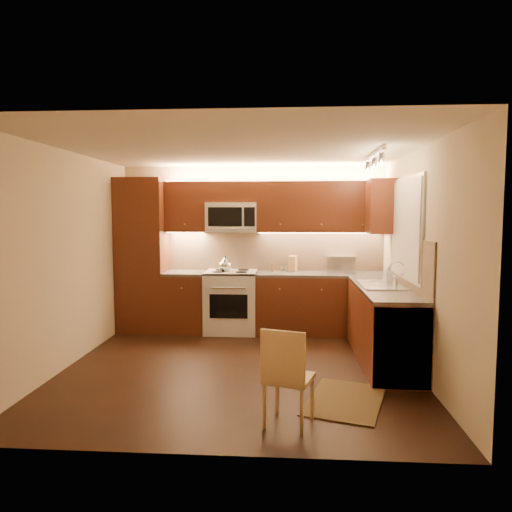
# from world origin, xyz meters

# --- Properties ---
(floor) EXTENTS (4.00, 4.00, 0.01)m
(floor) POSITION_xyz_m (0.00, 0.00, 0.00)
(floor) COLOR black
(floor) RESTS_ON ground
(ceiling) EXTENTS (4.00, 4.00, 0.01)m
(ceiling) POSITION_xyz_m (0.00, 0.00, 2.50)
(ceiling) COLOR beige
(ceiling) RESTS_ON ground
(wall_back) EXTENTS (4.00, 0.01, 2.50)m
(wall_back) POSITION_xyz_m (0.00, 2.00, 1.25)
(wall_back) COLOR #C4B18F
(wall_back) RESTS_ON ground
(wall_front) EXTENTS (4.00, 0.01, 2.50)m
(wall_front) POSITION_xyz_m (0.00, -2.00, 1.25)
(wall_front) COLOR #C4B18F
(wall_front) RESTS_ON ground
(wall_left) EXTENTS (0.01, 4.00, 2.50)m
(wall_left) POSITION_xyz_m (-2.00, 0.00, 1.25)
(wall_left) COLOR #C4B18F
(wall_left) RESTS_ON ground
(wall_right) EXTENTS (0.01, 4.00, 2.50)m
(wall_right) POSITION_xyz_m (2.00, 0.00, 1.25)
(wall_right) COLOR #C4B18F
(wall_right) RESTS_ON ground
(pantry) EXTENTS (0.70, 0.60, 2.30)m
(pantry) POSITION_xyz_m (-1.65, 1.70, 1.15)
(pantry) COLOR #491C0F
(pantry) RESTS_ON floor
(base_cab_back_left) EXTENTS (0.62, 0.60, 0.86)m
(base_cab_back_left) POSITION_xyz_m (-0.99, 1.70, 0.43)
(base_cab_back_left) COLOR #491C0F
(base_cab_back_left) RESTS_ON floor
(counter_back_left) EXTENTS (0.62, 0.60, 0.04)m
(counter_back_left) POSITION_xyz_m (-0.99, 1.70, 0.88)
(counter_back_left) COLOR #3D3A37
(counter_back_left) RESTS_ON base_cab_back_left
(base_cab_back_right) EXTENTS (1.92, 0.60, 0.86)m
(base_cab_back_right) POSITION_xyz_m (1.04, 1.70, 0.43)
(base_cab_back_right) COLOR #491C0F
(base_cab_back_right) RESTS_ON floor
(counter_back_right) EXTENTS (1.92, 0.60, 0.04)m
(counter_back_right) POSITION_xyz_m (1.04, 1.70, 0.88)
(counter_back_right) COLOR #3D3A37
(counter_back_right) RESTS_ON base_cab_back_right
(base_cab_right) EXTENTS (0.60, 2.00, 0.86)m
(base_cab_right) POSITION_xyz_m (1.70, 0.40, 0.43)
(base_cab_right) COLOR #491C0F
(base_cab_right) RESTS_ON floor
(counter_right) EXTENTS (0.60, 2.00, 0.04)m
(counter_right) POSITION_xyz_m (1.70, 0.40, 0.88)
(counter_right) COLOR #3D3A37
(counter_right) RESTS_ON base_cab_right
(dishwasher) EXTENTS (0.58, 0.60, 0.84)m
(dishwasher) POSITION_xyz_m (1.70, -0.30, 0.43)
(dishwasher) COLOR silver
(dishwasher) RESTS_ON floor
(backsplash_back) EXTENTS (3.30, 0.02, 0.60)m
(backsplash_back) POSITION_xyz_m (0.35, 1.99, 1.20)
(backsplash_back) COLOR tan
(backsplash_back) RESTS_ON wall_back
(backsplash_right) EXTENTS (0.02, 2.00, 0.60)m
(backsplash_right) POSITION_xyz_m (1.99, 0.40, 1.20)
(backsplash_right) COLOR tan
(backsplash_right) RESTS_ON wall_right
(upper_cab_back_left) EXTENTS (0.62, 0.35, 0.75)m
(upper_cab_back_left) POSITION_xyz_m (-0.99, 1.82, 1.88)
(upper_cab_back_left) COLOR #491C0F
(upper_cab_back_left) RESTS_ON wall_back
(upper_cab_back_right) EXTENTS (1.92, 0.35, 0.75)m
(upper_cab_back_right) POSITION_xyz_m (1.04, 1.82, 1.88)
(upper_cab_back_right) COLOR #491C0F
(upper_cab_back_right) RESTS_ON wall_back
(upper_cab_bridge) EXTENTS (0.76, 0.35, 0.31)m
(upper_cab_bridge) POSITION_xyz_m (-0.30, 1.82, 2.09)
(upper_cab_bridge) COLOR #491C0F
(upper_cab_bridge) RESTS_ON wall_back
(upper_cab_right_corner) EXTENTS (0.35, 0.50, 0.75)m
(upper_cab_right_corner) POSITION_xyz_m (1.82, 1.40, 1.88)
(upper_cab_right_corner) COLOR #491C0F
(upper_cab_right_corner) RESTS_ON wall_right
(stove) EXTENTS (0.76, 0.65, 0.92)m
(stove) POSITION_xyz_m (-0.30, 1.68, 0.46)
(stove) COLOR silver
(stove) RESTS_ON floor
(microwave) EXTENTS (0.76, 0.38, 0.44)m
(microwave) POSITION_xyz_m (-0.30, 1.81, 1.72)
(microwave) COLOR silver
(microwave) RESTS_ON wall_back
(window_frame) EXTENTS (0.03, 1.44, 1.24)m
(window_frame) POSITION_xyz_m (1.99, 0.55, 1.60)
(window_frame) COLOR silver
(window_frame) RESTS_ON wall_right
(window_blinds) EXTENTS (0.02, 1.36, 1.16)m
(window_blinds) POSITION_xyz_m (1.97, 0.55, 1.60)
(window_blinds) COLOR silver
(window_blinds) RESTS_ON wall_right
(sink) EXTENTS (0.52, 0.86, 0.15)m
(sink) POSITION_xyz_m (1.70, 0.55, 0.98)
(sink) COLOR silver
(sink) RESTS_ON counter_right
(faucet) EXTENTS (0.20, 0.04, 0.30)m
(faucet) POSITION_xyz_m (1.88, 0.55, 1.05)
(faucet) COLOR silver
(faucet) RESTS_ON counter_right
(track_light_bar) EXTENTS (0.04, 1.20, 0.03)m
(track_light_bar) POSITION_xyz_m (1.55, 0.40, 2.46)
(track_light_bar) COLOR silver
(track_light_bar) RESTS_ON ceiling
(kettle) EXTENTS (0.22, 0.22, 0.24)m
(kettle) POSITION_xyz_m (-0.38, 1.59, 1.04)
(kettle) COLOR silver
(kettle) RESTS_ON stove
(toaster_oven) EXTENTS (0.43, 0.33, 0.25)m
(toaster_oven) POSITION_xyz_m (1.34, 1.83, 1.02)
(toaster_oven) COLOR silver
(toaster_oven) RESTS_ON counter_back_right
(knife_block) EXTENTS (0.15, 0.19, 0.23)m
(knife_block) POSITION_xyz_m (0.62, 1.89, 1.02)
(knife_block) COLOR #A8794C
(knife_block) RESTS_ON counter_back_right
(spice_jar_a) EXTENTS (0.06, 0.06, 0.10)m
(spice_jar_a) POSITION_xyz_m (0.52, 1.84, 0.95)
(spice_jar_a) COLOR silver
(spice_jar_a) RESTS_ON counter_back_right
(spice_jar_b) EXTENTS (0.05, 0.05, 0.11)m
(spice_jar_b) POSITION_xyz_m (0.31, 1.81, 0.95)
(spice_jar_b) COLOR brown
(spice_jar_b) RESTS_ON counter_back_right
(spice_jar_c) EXTENTS (0.05, 0.05, 0.08)m
(spice_jar_c) POSITION_xyz_m (0.46, 1.85, 0.94)
(spice_jar_c) COLOR silver
(spice_jar_c) RESTS_ON counter_back_right
(spice_jar_d) EXTENTS (0.05, 0.05, 0.09)m
(spice_jar_d) POSITION_xyz_m (0.31, 1.83, 0.95)
(spice_jar_d) COLOR #A86432
(spice_jar_d) RESTS_ON counter_back_right
(soap_bottle) EXTENTS (0.11, 0.12, 0.20)m
(soap_bottle) POSITION_xyz_m (1.84, 0.86, 1.00)
(soap_bottle) COLOR silver
(soap_bottle) RESTS_ON counter_right
(rug) EXTENTS (0.92, 1.15, 0.01)m
(rug) POSITION_xyz_m (1.10, -0.90, 0.01)
(rug) COLOR black
(rug) RESTS_ON floor
(dining_chair) EXTENTS (0.47, 0.47, 0.84)m
(dining_chair) POSITION_xyz_m (0.56, -1.44, 0.42)
(dining_chair) COLOR #A8794C
(dining_chair) RESTS_ON floor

